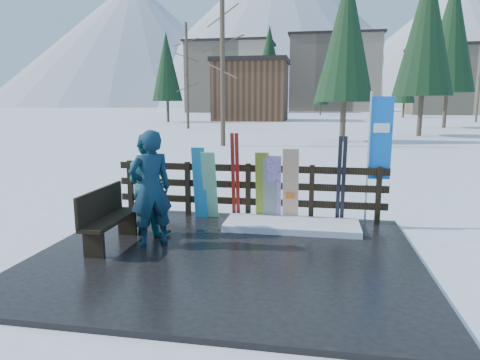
% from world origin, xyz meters
% --- Properties ---
extents(ground, '(700.00, 700.00, 0.00)m').
position_xyz_m(ground, '(0.00, 0.00, 0.00)').
color(ground, white).
rests_on(ground, ground).
extents(deck, '(6.00, 5.00, 0.08)m').
position_xyz_m(deck, '(0.00, 0.00, 0.04)').
color(deck, black).
rests_on(deck, ground).
extents(fence, '(5.60, 0.10, 1.15)m').
position_xyz_m(fence, '(0.00, 2.20, 0.74)').
color(fence, black).
rests_on(fence, deck).
extents(snow_patch, '(2.56, 1.00, 0.12)m').
position_xyz_m(snow_patch, '(0.94, 1.60, 0.14)').
color(snow_patch, white).
rests_on(snow_patch, deck).
extents(bench, '(0.41, 1.50, 0.97)m').
position_xyz_m(bench, '(-2.06, 0.06, 0.60)').
color(bench, black).
rests_on(bench, deck).
extents(snowboard_0, '(0.27, 0.26, 1.50)m').
position_xyz_m(snowboard_0, '(-0.98, 1.98, 0.83)').
color(snowboard_0, '#2690D0').
rests_on(snowboard_0, deck).
extents(snowboard_1, '(0.29, 0.35, 1.41)m').
position_xyz_m(snowboard_1, '(-0.76, 1.98, 0.79)').
color(snowboard_1, white).
rests_on(snowboard_1, deck).
extents(snowboard_2, '(0.27, 0.26, 1.42)m').
position_xyz_m(snowboard_2, '(0.32, 1.98, 0.79)').
color(snowboard_2, '#E7F822').
rests_on(snowboard_2, deck).
extents(snowboard_3, '(0.28, 0.25, 1.36)m').
position_xyz_m(snowboard_3, '(0.56, 1.98, 0.76)').
color(snowboard_3, silver).
rests_on(snowboard_3, deck).
extents(snowboard_4, '(0.28, 0.24, 1.34)m').
position_xyz_m(snowboard_4, '(0.48, 1.98, 0.75)').
color(snowboard_4, black).
rests_on(snowboard_4, deck).
extents(snowboard_5, '(0.31, 0.32, 1.51)m').
position_xyz_m(snowboard_5, '(0.89, 1.98, 0.83)').
color(snowboard_5, silver).
rests_on(snowboard_5, deck).
extents(ski_pair_a, '(0.16, 0.24, 1.79)m').
position_xyz_m(ski_pair_a, '(-0.24, 2.05, 0.98)').
color(ski_pair_a, maroon).
rests_on(ski_pair_a, deck).
extents(ski_pair_b, '(0.17, 0.22, 1.76)m').
position_xyz_m(ski_pair_b, '(1.86, 2.05, 0.96)').
color(ski_pair_b, black).
rests_on(ski_pair_b, deck).
extents(rental_flag, '(0.45, 0.04, 2.60)m').
position_xyz_m(rental_flag, '(2.54, 2.25, 1.69)').
color(rental_flag, silver).
rests_on(rental_flag, deck).
extents(person_front, '(0.85, 0.80, 1.95)m').
position_xyz_m(person_front, '(-1.32, 0.20, 1.05)').
color(person_front, '#143C49').
rests_on(person_front, deck).
extents(person_back, '(1.09, 0.98, 1.84)m').
position_xyz_m(person_back, '(-1.63, 0.87, 1.00)').
color(person_back, '#104C53').
rests_on(person_back, deck).
extents(resort_buildings, '(73.00, 87.60, 22.60)m').
position_xyz_m(resort_buildings, '(1.03, 115.41, 9.81)').
color(resort_buildings, tan).
rests_on(resort_buildings, ground).
extents(trees, '(42.11, 68.72, 14.03)m').
position_xyz_m(trees, '(3.35, 47.33, 6.06)').
color(trees, '#382B1E').
rests_on(trees, ground).
extents(mountains, '(520.00, 260.00, 120.00)m').
position_xyz_m(mountains, '(-10.50, 328.41, 50.20)').
color(mountains, white).
rests_on(mountains, ground).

